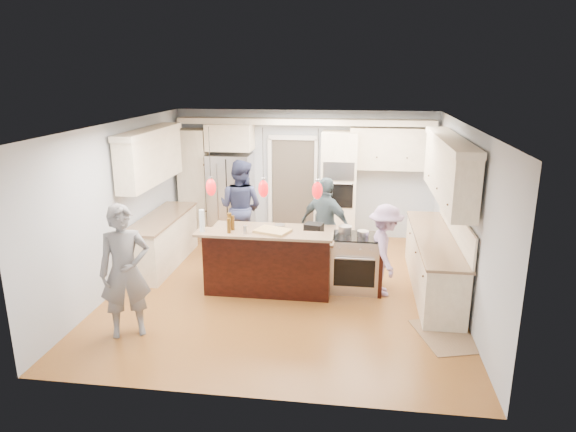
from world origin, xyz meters
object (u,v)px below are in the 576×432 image
(person_bar_end, at_px, (125,271))
(person_far_left, at_px, (241,207))
(refrigerator, at_px, (231,196))
(kitchen_island, at_px, (271,259))
(island_range, at_px, (356,263))

(person_bar_end, bearing_deg, person_far_left, 51.18)
(refrigerator, xyz_separation_m, person_bar_end, (-0.34, -4.44, 0.01))
(refrigerator, height_order, kitchen_island, refrigerator)
(refrigerator, height_order, island_range, refrigerator)
(kitchen_island, relative_size, person_far_left, 1.13)
(person_bar_end, bearing_deg, kitchen_island, 22.98)
(island_range, distance_m, person_bar_end, 3.65)
(person_far_left, bearing_deg, person_bar_end, 94.23)
(refrigerator, bearing_deg, person_bar_end, -94.43)
(kitchen_island, height_order, person_far_left, person_far_left)
(person_far_left, bearing_deg, refrigerator, -49.23)
(person_bar_end, height_order, person_far_left, person_far_left)
(refrigerator, distance_m, person_bar_end, 4.45)
(person_bar_end, xyz_separation_m, person_far_left, (0.79, 3.40, 0.02))
(island_range, height_order, person_far_left, person_far_left)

